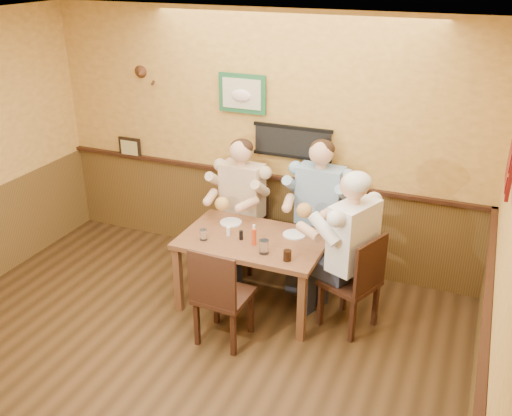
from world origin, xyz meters
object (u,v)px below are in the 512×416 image
at_px(chair_right_end, 350,280).
at_px(diner_white_elder, 352,261).
at_px(water_glass_left, 204,235).
at_px(hot_sauce_bottle, 254,236).
at_px(salt_shaker, 228,231).
at_px(chair_near_side, 224,293).
at_px(diner_blue_polo, 319,218).
at_px(chair_back_right, 318,235).
at_px(dining_table, 253,246).
at_px(chair_back_left, 243,228).
at_px(pepper_shaker, 241,235).
at_px(cola_tumbler, 287,255).
at_px(water_glass_mid, 264,247).
at_px(diner_tan_shirt, 243,211).

height_order(chair_right_end, diner_white_elder, diner_white_elder).
xyz_separation_m(chair_right_end, water_glass_left, (-1.41, -0.22, 0.31)).
relative_size(water_glass_left, hot_sauce_bottle, 0.58).
bearing_deg(salt_shaker, chair_near_side, -69.07).
distance_m(chair_right_end, chair_near_side, 1.19).
bearing_deg(water_glass_left, diner_blue_polo, 49.42).
relative_size(chair_back_right, hot_sauce_bottle, 5.25).
bearing_deg(salt_shaker, chair_right_end, 2.31).
xyz_separation_m(dining_table, water_glass_left, (-0.43, -0.22, 0.15)).
distance_m(chair_back_right, water_glass_left, 1.36).
xyz_separation_m(chair_back_left, chair_near_side, (0.39, -1.32, 0.02)).
bearing_deg(water_glass_left, chair_back_right, 49.42).
height_order(water_glass_left, pepper_shaker, water_glass_left).
relative_size(water_glass_left, cola_tumbler, 1.10).
xyz_separation_m(diner_blue_polo, water_glass_mid, (-0.22, -1.03, 0.11)).
height_order(diner_blue_polo, hot_sauce_bottle, diner_blue_polo).
bearing_deg(water_glass_left, diner_tan_shirt, 88.91).
xyz_separation_m(dining_table, chair_right_end, (0.98, 0.00, -0.16)).
xyz_separation_m(diner_white_elder, pepper_shaker, (-1.08, -0.08, 0.09)).
relative_size(chair_back_right, cola_tumbler, 9.99).
distance_m(diner_tan_shirt, hot_sauce_bottle, 0.95).
xyz_separation_m(chair_near_side, diner_tan_shirt, (-0.39, 1.32, 0.18)).
bearing_deg(water_glass_mid, chair_near_side, -120.32).
bearing_deg(water_glass_left, dining_table, 27.09).
distance_m(chair_near_side, cola_tumbler, 0.67).
bearing_deg(chair_back_left, diner_tan_shirt, 0.00).
distance_m(diner_blue_polo, salt_shaker, 1.08).
height_order(hot_sauce_bottle, pepper_shaker, hot_sauce_bottle).
height_order(chair_back_right, water_glass_mid, chair_back_right).
bearing_deg(water_glass_left, pepper_shaker, 23.51).
relative_size(chair_near_side, salt_shaker, 10.88).
bearing_deg(dining_table, water_glass_left, -152.91).
distance_m(water_glass_mid, cola_tumbler, 0.25).
relative_size(dining_table, chair_back_right, 1.42).
height_order(chair_right_end, salt_shaker, chair_right_end).
xyz_separation_m(dining_table, chair_back_left, (-0.41, 0.68, -0.18)).
xyz_separation_m(chair_back_right, chair_near_side, (-0.45, -1.43, 0.00)).
xyz_separation_m(diner_white_elder, hot_sauce_bottle, (-0.92, -0.13, 0.14)).
bearing_deg(salt_shaker, cola_tumbler, -19.05).
bearing_deg(chair_back_right, cola_tumbler, -86.38).
bearing_deg(chair_near_side, pepper_shaker, -80.03).
distance_m(diner_white_elder, pepper_shaker, 1.08).
bearing_deg(water_glass_left, water_glass_mid, -2.44).
bearing_deg(diner_white_elder, diner_tan_shirt, -93.41).
xyz_separation_m(diner_blue_polo, cola_tumbler, (0.02, -1.08, 0.09)).
bearing_deg(water_glass_left, cola_tumbler, -4.52).
xyz_separation_m(chair_near_side, diner_white_elder, (1.00, 0.64, 0.21)).
bearing_deg(hot_sauce_bottle, chair_right_end, 7.94).
bearing_deg(chair_near_side, chair_right_end, -144.95).
height_order(water_glass_left, hot_sauce_bottle, hot_sauce_bottle).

